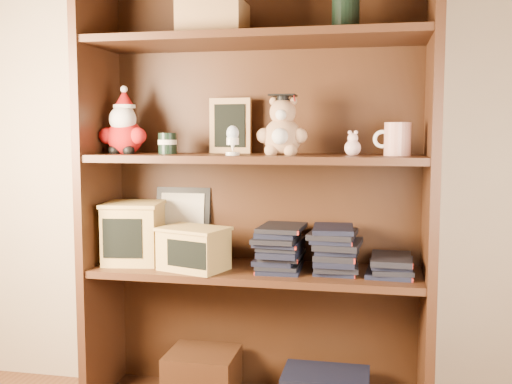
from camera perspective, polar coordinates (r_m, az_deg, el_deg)
bookcase at (r=2.13m, az=0.21°, el=-0.97°), size 1.20×0.35×1.60m
shelf_lower at (r=2.13m, az=0.00°, el=-7.60°), size 1.14×0.33×0.02m
shelf_upper at (r=2.07m, az=0.00°, el=3.24°), size 1.14×0.33×0.02m
santa_plush at (r=2.21m, az=-12.46°, el=5.95°), size 0.18×0.13×0.25m
teachers_tin at (r=2.16m, az=-8.43°, el=4.62°), size 0.07×0.07×0.07m
chalkboard_plaque at (r=2.21m, az=-2.45°, el=6.23°), size 0.16×0.09×0.20m
egg_cup at (r=2.01m, az=-2.24°, el=5.05°), size 0.05×0.05×0.10m
grad_teddy_bear at (r=2.05m, az=2.53°, el=5.79°), size 0.17×0.15×0.21m
pink_figurine at (r=2.03m, az=9.19°, el=4.38°), size 0.05×0.05×0.09m
teacher_mug at (r=2.03m, az=13.25°, el=4.93°), size 0.12×0.09×0.11m
certificate_frame at (r=2.31m, az=-6.98°, el=-2.87°), size 0.21×0.05×0.27m
treats_box at (r=2.24m, az=-11.59°, el=-3.77°), size 0.23×0.23×0.22m
pencils_box at (r=2.10m, az=-5.96°, el=-5.35°), size 0.27×0.23×0.15m
book_stack_left at (r=2.09m, az=2.25°, el=-5.23°), size 0.14×0.20×0.16m
book_stack_mid at (r=2.07m, az=7.52°, el=-5.61°), size 0.14×0.20×0.14m
book_stack_right at (r=2.07m, az=12.68°, el=-6.81°), size 0.14×0.20×0.06m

